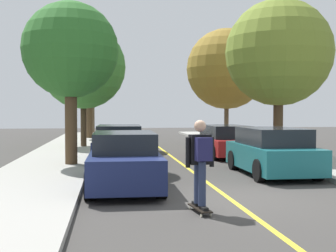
{
  "coord_description": "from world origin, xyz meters",
  "views": [
    {
      "loc": [
        -2.69,
        -9.53,
        1.98
      ],
      "look_at": [
        -0.28,
        8.2,
        1.35
      ],
      "focal_mm": 46.94,
      "sensor_mm": 36.0,
      "label": 1
    }
  ],
  "objects_px": {
    "street_tree_right_near": "(227,69)",
    "street_tree_left_near": "(83,67)",
    "parked_car_left_near": "(119,144)",
    "parked_car_right_nearest": "(272,152)",
    "skateboard": "(200,208)",
    "street_tree_left_nearest": "(70,51)",
    "fire_hydrant": "(301,155)",
    "skateboarder": "(201,158)",
    "parked_car_right_near": "(225,141)",
    "parked_car_left_nearest": "(124,161)",
    "street_tree_left_farthest": "(93,86)",
    "street_tree_left_far": "(89,61)",
    "street_tree_right_nearest": "(279,53)"
  },
  "relations": [
    {
      "from": "parked_car_right_nearest",
      "to": "skateboarder",
      "type": "distance_m",
      "value": 5.69
    },
    {
      "from": "street_tree_left_near",
      "to": "skateboarder",
      "type": "distance_m",
      "value": 15.33
    },
    {
      "from": "parked_car_left_near",
      "to": "street_tree_right_nearest",
      "type": "bearing_deg",
      "value": -0.51
    },
    {
      "from": "parked_car_right_nearest",
      "to": "street_tree_left_far",
      "type": "distance_m",
      "value": 18.74
    },
    {
      "from": "street_tree_left_nearest",
      "to": "fire_hydrant",
      "type": "distance_m",
      "value": 8.62
    },
    {
      "from": "street_tree_left_near",
      "to": "fire_hydrant",
      "type": "xyz_separation_m",
      "value": [
        7.76,
        -8.83,
        -3.74
      ]
    },
    {
      "from": "parked_car_right_nearest",
      "to": "fire_hydrant",
      "type": "xyz_separation_m",
      "value": [
        1.5,
        1.2,
        -0.23
      ]
    },
    {
      "from": "street_tree_right_near",
      "to": "skateboard",
      "type": "height_order",
      "value": "street_tree_right_near"
    },
    {
      "from": "parked_car_right_near",
      "to": "street_tree_left_near",
      "type": "relative_size",
      "value": 0.71
    },
    {
      "from": "parked_car_left_nearest",
      "to": "parked_car_left_near",
      "type": "bearing_deg",
      "value": 89.98
    },
    {
      "from": "parked_car_right_nearest",
      "to": "street_tree_left_nearest",
      "type": "height_order",
      "value": "street_tree_left_nearest"
    },
    {
      "from": "parked_car_right_near",
      "to": "street_tree_left_farthest",
      "type": "distance_m",
      "value": 19.93
    },
    {
      "from": "parked_car_left_near",
      "to": "parked_car_right_nearest",
      "type": "relative_size",
      "value": 1.07
    },
    {
      "from": "parked_car_right_nearest",
      "to": "skateboard",
      "type": "distance_m",
      "value": 5.69
    },
    {
      "from": "street_tree_left_farthest",
      "to": "street_tree_right_near",
      "type": "bearing_deg",
      "value": -58.1
    },
    {
      "from": "street_tree_left_farthest",
      "to": "parked_car_left_near",
      "type": "bearing_deg",
      "value": -85.3
    },
    {
      "from": "parked_car_right_near",
      "to": "street_tree_left_nearest",
      "type": "distance_m",
      "value": 7.72
    },
    {
      "from": "parked_car_left_nearest",
      "to": "skateboarder",
      "type": "height_order",
      "value": "skateboarder"
    },
    {
      "from": "parked_car_left_nearest",
      "to": "parked_car_left_near",
      "type": "distance_m",
      "value": 5.51
    },
    {
      "from": "street_tree_left_near",
      "to": "street_tree_right_nearest",
      "type": "height_order",
      "value": "street_tree_left_near"
    },
    {
      "from": "street_tree_left_far",
      "to": "street_tree_right_near",
      "type": "height_order",
      "value": "street_tree_left_far"
    },
    {
      "from": "skateboard",
      "to": "parked_car_left_near",
      "type": "bearing_deg",
      "value": 99.16
    },
    {
      "from": "street_tree_left_nearest",
      "to": "street_tree_left_near",
      "type": "xyz_separation_m",
      "value": [
        0.0,
        7.55,
        0.2
      ]
    },
    {
      "from": "parked_car_right_near",
      "to": "street_tree_left_near",
      "type": "xyz_separation_m",
      "value": [
        -6.26,
        4.54,
        3.55
      ]
    },
    {
      "from": "street_tree_left_far",
      "to": "street_tree_right_nearest",
      "type": "bearing_deg",
      "value": -59.33
    },
    {
      "from": "parked_car_right_nearest",
      "to": "street_tree_left_farthest",
      "type": "xyz_separation_m",
      "value": [
        -6.26,
        24.12,
        3.26
      ]
    },
    {
      "from": "parked_car_right_near",
      "to": "skateboarder",
      "type": "bearing_deg",
      "value": -107.64
    },
    {
      "from": "parked_car_right_nearest",
      "to": "fire_hydrant",
      "type": "relative_size",
      "value": 5.74
    },
    {
      "from": "street_tree_right_nearest",
      "to": "street_tree_right_near",
      "type": "xyz_separation_m",
      "value": [
        -0.0,
        7.68,
        0.09
      ]
    },
    {
      "from": "parked_car_right_nearest",
      "to": "street_tree_left_near",
      "type": "height_order",
      "value": "street_tree_left_near"
    },
    {
      "from": "parked_car_right_near",
      "to": "skateboarder",
      "type": "height_order",
      "value": "skateboarder"
    },
    {
      "from": "skateboard",
      "to": "street_tree_left_near",
      "type": "bearing_deg",
      "value": 101.66
    },
    {
      "from": "skateboarder",
      "to": "skateboard",
      "type": "bearing_deg",
      "value": 98.0
    },
    {
      "from": "street_tree_left_nearest",
      "to": "parked_car_right_nearest",
      "type": "bearing_deg",
      "value": -21.53
    },
    {
      "from": "parked_car_left_nearest",
      "to": "fire_hydrant",
      "type": "relative_size",
      "value": 5.97
    },
    {
      "from": "street_tree_left_nearest",
      "to": "skateboard",
      "type": "distance_m",
      "value": 8.67
    },
    {
      "from": "parked_car_right_near",
      "to": "skateboard",
      "type": "xyz_separation_m",
      "value": [
        -3.24,
        -10.12,
        -0.58
      ]
    },
    {
      "from": "street_tree_right_near",
      "to": "street_tree_left_near",
      "type": "bearing_deg",
      "value": -170.34
    },
    {
      "from": "parked_car_left_near",
      "to": "street_tree_left_near",
      "type": "height_order",
      "value": "street_tree_left_near"
    },
    {
      "from": "street_tree_left_near",
      "to": "street_tree_left_farthest",
      "type": "xyz_separation_m",
      "value": [
        -0.0,
        14.09,
        -0.25
      ]
    },
    {
      "from": "parked_car_left_near",
      "to": "fire_hydrant",
      "type": "height_order",
      "value": "parked_car_left_near"
    },
    {
      "from": "street_tree_right_near",
      "to": "skateboarder",
      "type": "relative_size",
      "value": 3.82
    },
    {
      "from": "parked_car_left_nearest",
      "to": "parked_car_right_nearest",
      "type": "xyz_separation_m",
      "value": [
        4.59,
        1.76,
        0.02
      ]
    },
    {
      "from": "parked_car_right_near",
      "to": "street_tree_left_farthest",
      "type": "height_order",
      "value": "street_tree_left_farthest"
    },
    {
      "from": "parked_car_left_near",
      "to": "street_tree_left_near",
      "type": "bearing_deg",
      "value": 104.93
    },
    {
      "from": "street_tree_left_nearest",
      "to": "street_tree_left_farthest",
      "type": "height_order",
      "value": "street_tree_left_nearest"
    },
    {
      "from": "parked_car_right_near",
      "to": "street_tree_right_nearest",
      "type": "bearing_deg",
      "value": -47.09
    },
    {
      "from": "street_tree_left_nearest",
      "to": "fire_hydrant",
      "type": "bearing_deg",
      "value": -9.32
    },
    {
      "from": "parked_car_left_near",
      "to": "fire_hydrant",
      "type": "relative_size",
      "value": 6.16
    },
    {
      "from": "skateboarder",
      "to": "parked_car_left_near",
      "type": "bearing_deg",
      "value": 99.16
    }
  ]
}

